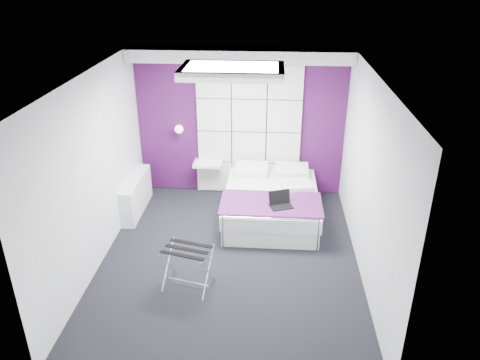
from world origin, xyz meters
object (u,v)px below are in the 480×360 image
(bed, at_px, (271,203))
(luggage_rack, at_px, (188,268))
(radiator, at_px, (136,195))
(laptop, at_px, (281,202))
(wall_lamp, at_px, (179,128))
(nightstand, at_px, (208,163))

(bed, relative_size, luggage_rack, 3.18)
(radiator, distance_m, laptop, 2.50)
(radiator, xyz_separation_m, laptop, (2.40, -0.62, 0.28))
(wall_lamp, relative_size, bed, 0.08)
(radiator, relative_size, laptop, 3.66)
(laptop, bearing_deg, wall_lamp, 122.01)
(radiator, bearing_deg, luggage_rack, -58.10)
(wall_lamp, bearing_deg, luggage_rack, -78.13)
(wall_lamp, relative_size, nightstand, 0.31)
(bed, relative_size, laptop, 5.65)
(wall_lamp, xyz_separation_m, radiator, (-0.64, -0.76, -0.92))
(bed, height_order, laptop, laptop)
(wall_lamp, bearing_deg, laptop, -38.04)
(radiator, xyz_separation_m, bed, (2.25, -0.09, -0.02))
(wall_lamp, relative_size, luggage_rack, 0.26)
(radiator, relative_size, luggage_rack, 2.06)
(wall_lamp, xyz_separation_m, laptop, (1.76, -1.38, -0.64))
(bed, relative_size, nightstand, 3.77)
(bed, bearing_deg, radiator, 177.71)
(nightstand, xyz_separation_m, luggage_rack, (0.08, -2.66, -0.31))
(wall_lamp, height_order, laptop, wall_lamp)
(bed, xyz_separation_m, luggage_rack, (-1.05, -1.85, 0.01))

